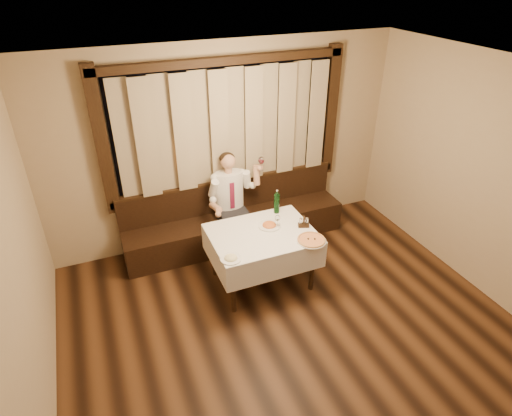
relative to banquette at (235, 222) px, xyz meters
name	(u,v)px	position (x,y,z in m)	size (l,w,h in m)	color
room	(291,209)	(0.00, -1.75, 1.19)	(5.01, 6.01, 2.81)	black
banquette	(235,222)	(0.00, 0.00, 0.00)	(3.20, 0.61, 0.94)	black
dining_table	(262,240)	(0.00, -1.02, 0.34)	(1.27, 0.97, 0.76)	black
pizza	(311,240)	(0.47, -1.40, 0.46)	(0.35, 0.35, 0.04)	white
pasta_red	(269,224)	(0.14, -0.92, 0.48)	(0.28, 0.28, 0.10)	white
pasta_cream	(231,257)	(-0.53, -1.37, 0.48)	(0.24, 0.24, 0.08)	white
green_bottle	(277,203)	(0.36, -0.65, 0.59)	(0.07, 0.07, 0.33)	#0E4113
table_wine_glass	(278,218)	(0.22, -0.98, 0.58)	(0.07, 0.07, 0.18)	white
cruet_caddy	(304,223)	(0.53, -1.09, 0.50)	(0.15, 0.11, 0.14)	black
seated_man	(231,195)	(-0.07, -0.09, 0.51)	(0.77, 0.58, 1.41)	black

